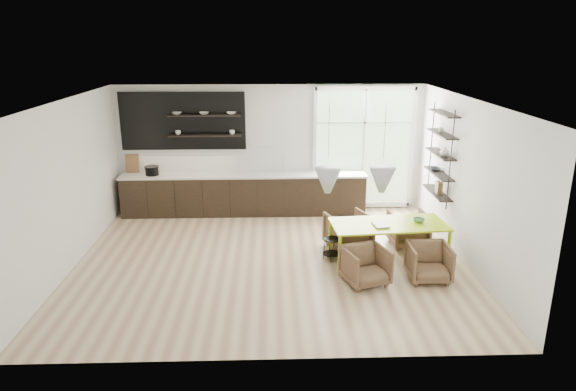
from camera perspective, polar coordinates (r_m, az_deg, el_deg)
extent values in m
cube|color=beige|center=(9.45, -1.91, -7.27)|extent=(7.00, 6.00, 0.01)
cube|color=silver|center=(11.85, -2.00, 5.25)|extent=(7.00, 0.02, 2.90)
cube|color=silver|center=(9.61, -23.36, 0.95)|extent=(0.02, 6.00, 2.90)
cube|color=silver|center=(9.59, 19.41, 1.37)|extent=(0.02, 6.00, 2.90)
cube|color=white|center=(8.65, -2.10, 10.51)|extent=(7.00, 6.00, 0.01)
cube|color=#B2D1A5|center=(12.01, 8.35, 5.24)|extent=(2.20, 0.02, 2.70)
cube|color=silver|center=(11.98, 8.38, 5.21)|extent=(2.30, 0.08, 2.80)
cone|color=silver|center=(8.46, 4.44, 1.67)|extent=(0.44, 0.44, 0.42)
cone|color=silver|center=(8.60, 10.41, 1.70)|extent=(0.44, 0.44, 0.42)
cylinder|color=black|center=(8.28, 4.57, 7.05)|extent=(0.01, 0.01, 0.89)
cylinder|color=black|center=(8.42, 10.71, 6.98)|extent=(0.01, 0.01, 0.89)
cube|color=black|center=(11.80, -4.86, 0.12)|extent=(5.50, 0.65, 0.90)
cube|color=silver|center=(11.67, -4.92, 2.32)|extent=(5.54, 0.69, 0.04)
cube|color=silver|center=(11.91, -4.88, 4.02)|extent=(5.50, 0.02, 0.55)
cube|color=black|center=(11.86, -11.59, 8.11)|extent=(2.80, 0.06, 1.30)
cube|color=black|center=(11.63, -9.29, 8.81)|extent=(1.60, 0.28, 0.03)
cube|color=black|center=(11.70, -9.18, 6.63)|extent=(1.60, 0.28, 0.03)
cube|color=brown|center=(12.24, -16.92, 3.45)|extent=(0.30, 0.10, 0.42)
cylinder|color=silver|center=(11.70, -0.51, 3.44)|extent=(0.02, 0.02, 0.40)
imported|color=white|center=(11.71, -12.24, 8.91)|extent=(0.22, 0.22, 0.05)
imported|color=white|center=(11.62, -9.30, 9.01)|extent=(0.22, 0.22, 0.05)
imported|color=white|center=(11.56, -6.31, 9.09)|extent=(0.22, 0.22, 0.05)
imported|color=white|center=(11.78, -12.11, 6.85)|extent=(0.12, 0.12, 0.10)
imported|color=white|center=(11.63, -6.24, 7.00)|extent=(0.12, 0.12, 0.10)
cylinder|color=black|center=(11.88, -14.88, 2.63)|extent=(0.30, 0.30, 0.18)
cube|color=black|center=(10.03, 17.60, 3.68)|extent=(0.02, 0.02, 1.90)
cube|color=black|center=(11.14, 15.62, 5.15)|extent=(0.02, 0.02, 1.90)
cube|color=black|center=(10.78, 16.20, 0.31)|extent=(0.26, 1.20, 0.02)
cube|color=black|center=(10.67, 16.38, 2.36)|extent=(0.26, 1.20, 0.02)
cube|color=black|center=(10.58, 16.56, 4.46)|extent=(0.26, 1.20, 0.02)
cube|color=black|center=(10.50, 16.74, 6.58)|extent=(0.26, 1.20, 0.03)
cube|color=black|center=(10.44, 16.93, 8.74)|extent=(0.26, 1.20, 0.03)
imported|color=white|center=(10.33, 17.03, 4.73)|extent=(0.18, 0.18, 0.19)
imported|color=#333338|center=(10.85, 16.08, 2.84)|extent=(0.22, 0.22, 0.05)
imported|color=white|center=(10.59, 16.60, 7.00)|extent=(0.10, 0.10, 0.09)
cube|color=brown|center=(10.65, 16.42, 0.84)|extent=(0.10, 0.18, 0.24)
cube|color=#B2DD12|center=(9.29, 11.12, -3.15)|extent=(2.10, 1.08, 0.03)
cube|color=#B2DD12|center=(8.82, 5.74, -6.63)|extent=(0.05, 0.05, 0.71)
cube|color=#B2DD12|center=(9.56, 4.70, -4.66)|extent=(0.05, 0.05, 0.71)
cube|color=#B2DD12|center=(9.41, 17.40, -5.81)|extent=(0.05, 0.05, 0.71)
cube|color=#B2DD12|center=(10.11, 15.56, -4.03)|extent=(0.05, 0.05, 0.71)
imported|color=brown|center=(9.91, 6.71, -3.95)|extent=(0.97, 0.98, 0.70)
imported|color=brown|center=(10.29, 13.19, -3.60)|extent=(0.75, 0.77, 0.66)
imported|color=brown|center=(8.60, 8.61, -7.72)|extent=(0.85, 0.86, 0.63)
imported|color=brown|center=(8.94, 15.37, -7.16)|extent=(0.68, 0.69, 0.63)
cylinder|color=black|center=(9.37, 4.92, -4.84)|extent=(0.31, 0.31, 0.02)
cylinder|color=black|center=(9.48, 4.87, -6.44)|extent=(0.32, 0.32, 0.01)
cylinder|color=black|center=(9.42, 5.74, -6.06)|extent=(0.01, 0.01, 0.40)
cylinder|color=black|center=(9.57, 5.08, -5.64)|extent=(0.01, 0.01, 0.40)
cylinder|color=black|center=(9.47, 4.04, -5.87)|extent=(0.01, 0.01, 0.40)
cylinder|color=black|center=(9.32, 4.68, -6.30)|extent=(0.01, 0.01, 0.40)
imported|color=white|center=(9.12, 9.49, -3.26)|extent=(0.30, 0.37, 0.03)
imported|color=#588D5F|center=(9.47, 14.33, -2.68)|extent=(0.23, 0.23, 0.06)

